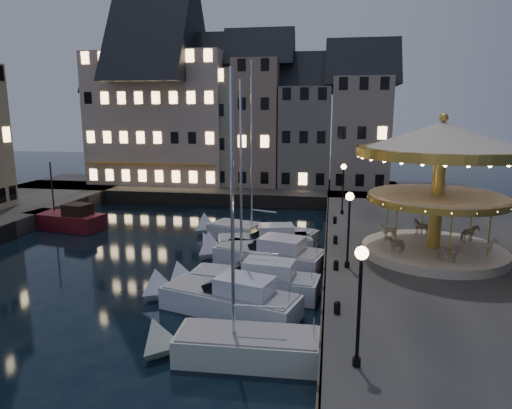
% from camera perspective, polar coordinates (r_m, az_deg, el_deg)
% --- Properties ---
extents(ground, '(160.00, 160.00, 0.00)m').
position_cam_1_polar(ground, '(25.91, -5.14, -10.41)').
color(ground, black).
rests_on(ground, ground).
extents(quay_east, '(16.00, 56.00, 1.30)m').
position_cam_1_polar(quay_east, '(31.60, 23.45, -6.02)').
color(quay_east, '#474442').
rests_on(quay_east, ground).
extents(quay_north, '(44.00, 12.00, 1.30)m').
position_cam_1_polar(quay_north, '(53.92, -6.01, 1.84)').
color(quay_north, '#474442').
rests_on(quay_north, ground).
extents(quaywall_e, '(0.15, 44.00, 1.30)m').
position_cam_1_polar(quaywall_e, '(30.61, 8.71, -5.73)').
color(quaywall_e, '#47423A').
rests_on(quaywall_e, ground).
extents(quaywall_n, '(48.00, 0.15, 1.30)m').
position_cam_1_polar(quaywall_n, '(47.71, -5.59, 0.59)').
color(quaywall_n, '#47423A').
rests_on(quaywall_n, ground).
extents(streetlamp_a, '(0.44, 0.44, 4.17)m').
position_cam_1_polar(streetlamp_a, '(15.36, 12.87, -10.32)').
color(streetlamp_a, black).
rests_on(streetlamp_a, quay_east).
extents(streetlamp_b, '(0.44, 0.44, 4.17)m').
position_cam_1_polar(streetlamp_b, '(24.92, 11.55, -1.79)').
color(streetlamp_b, black).
rests_on(streetlamp_b, quay_east).
extents(streetlamp_c, '(0.44, 0.44, 4.17)m').
position_cam_1_polar(streetlamp_c, '(38.19, 10.84, 2.82)').
color(streetlamp_c, black).
rests_on(streetlamp_c, quay_east).
extents(bollard_a, '(0.30, 0.30, 0.57)m').
position_cam_1_polar(bollard_a, '(19.96, 10.12, -12.47)').
color(bollard_a, black).
rests_on(bollard_a, quay_east).
extents(bollard_b, '(0.30, 0.30, 0.57)m').
position_cam_1_polar(bollard_b, '(25.08, 9.98, -7.39)').
color(bollard_b, black).
rests_on(bollard_b, quay_east).
extents(bollard_c, '(0.30, 0.30, 0.57)m').
position_cam_1_polar(bollard_c, '(29.86, 9.90, -4.30)').
color(bollard_c, black).
rests_on(bollard_c, quay_east).
extents(bollard_d, '(0.30, 0.30, 0.57)m').
position_cam_1_polar(bollard_d, '(35.19, 9.84, -1.88)').
color(bollard_d, black).
rests_on(bollard_d, quay_east).
extents(townhouse_na, '(5.50, 8.00, 12.80)m').
position_cam_1_polar(townhouse_na, '(59.13, -16.60, 9.23)').
color(townhouse_na, gray).
rests_on(townhouse_na, quay_north).
extents(townhouse_nb, '(6.16, 8.00, 13.80)m').
position_cam_1_polar(townhouse_nb, '(56.96, -11.61, 9.91)').
color(townhouse_nb, gray).
rests_on(townhouse_nb, quay_north).
extents(townhouse_nc, '(6.82, 8.00, 14.80)m').
position_cam_1_polar(townhouse_nc, '(55.10, -5.64, 10.56)').
color(townhouse_nc, gray).
rests_on(townhouse_nc, quay_north).
extents(townhouse_nd, '(5.50, 8.00, 15.80)m').
position_cam_1_polar(townhouse_nd, '(53.91, 0.38, 11.12)').
color(townhouse_nd, gray).
rests_on(townhouse_nd, quay_north).
extents(townhouse_ne, '(6.16, 8.00, 12.80)m').
position_cam_1_polar(townhouse_ne, '(53.37, 6.25, 9.44)').
color(townhouse_ne, slate).
rests_on(townhouse_ne, quay_north).
extents(townhouse_nf, '(6.82, 8.00, 13.80)m').
position_cam_1_polar(townhouse_nf, '(53.36, 12.86, 9.76)').
color(townhouse_nf, gray).
rests_on(townhouse_nf, quay_north).
extents(hotel_corner, '(17.60, 9.00, 16.80)m').
position_cam_1_polar(hotel_corner, '(56.93, -11.62, 11.42)').
color(hotel_corner, beige).
rests_on(hotel_corner, quay_north).
extents(motorboat_a, '(6.76, 2.37, 11.24)m').
position_cam_1_polar(motorboat_a, '(18.93, -2.80, -17.30)').
color(motorboat_a, silver).
rests_on(motorboat_a, ground).
extents(motorboat_b, '(7.93, 4.29, 2.15)m').
position_cam_1_polar(motorboat_b, '(22.90, -4.20, -11.69)').
color(motorboat_b, silver).
rests_on(motorboat_b, ground).
extents(motorboat_c, '(8.03, 2.85, 10.60)m').
position_cam_1_polar(motorboat_c, '(24.96, -1.18, -9.57)').
color(motorboat_c, silver).
rests_on(motorboat_c, ground).
extents(motorboat_d, '(8.03, 4.53, 2.15)m').
position_cam_1_polar(motorboat_d, '(29.42, 0.98, -6.32)').
color(motorboat_d, silver).
rests_on(motorboat_d, ground).
extents(motorboat_e, '(7.56, 3.71, 2.15)m').
position_cam_1_polar(motorboat_e, '(31.92, 0.34, -4.88)').
color(motorboat_e, silver).
rests_on(motorboat_e, ground).
extents(motorboat_f, '(9.37, 5.24, 12.59)m').
position_cam_1_polar(motorboat_f, '(34.87, -0.17, -3.65)').
color(motorboat_f, silver).
rests_on(motorboat_f, ground).
extents(red_fishing_boat, '(7.21, 3.66, 5.76)m').
position_cam_1_polar(red_fishing_boat, '(41.49, -22.67, -1.87)').
color(red_fishing_boat, '#5D111B').
rests_on(red_fishing_boat, ground).
extents(carousel, '(9.47, 9.47, 8.28)m').
position_cam_1_polar(carousel, '(28.11, 22.04, 4.76)').
color(carousel, beige).
rests_on(carousel, quay_east).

